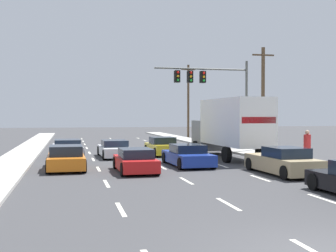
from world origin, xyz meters
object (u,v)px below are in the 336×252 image
(car_tan, at_px, (283,162))
(traffic_signal_mast, at_px, (206,83))
(box_truck, at_px, (230,125))
(pedestrian_near_corner, at_px, (307,147))
(car_yellow, at_px, (163,147))
(car_silver, at_px, (67,149))
(car_blue, at_px, (188,156))
(utility_pole_far, at_px, (188,100))
(car_orange, at_px, (66,158))
(car_white, at_px, (114,149))
(utility_pole_mid, at_px, (263,98))
(car_red, at_px, (135,161))

(car_tan, distance_m, traffic_signal_mast, 15.66)
(box_truck, xyz_separation_m, car_tan, (-0.24, -7.63, -1.58))
(box_truck, height_order, traffic_signal_mast, traffic_signal_mast)
(car_tan, bearing_deg, pedestrian_near_corner, 41.35)
(car_yellow, bearing_deg, car_silver, -174.44)
(car_blue, xyz_separation_m, utility_pole_far, (8.29, 29.61, 4.18))
(utility_pole_far, height_order, pedestrian_near_corner, utility_pole_far)
(traffic_signal_mast, height_order, pedestrian_near_corner, traffic_signal_mast)
(car_yellow, xyz_separation_m, car_blue, (-0.03, -6.71, -0.03))
(box_truck, bearing_deg, car_blue, -138.93)
(car_silver, distance_m, car_yellow, 6.60)
(car_orange, height_order, car_yellow, car_yellow)
(car_orange, height_order, utility_pole_far, utility_pole_far)
(box_truck, bearing_deg, traffic_signal_mast, 84.16)
(car_white, height_order, car_tan, car_tan)
(traffic_signal_mast, relative_size, pedestrian_near_corner, 4.24)
(box_truck, relative_size, traffic_signal_mast, 1.13)
(car_white, height_order, utility_pole_mid, utility_pole_mid)
(car_tan, bearing_deg, car_white, 124.01)
(traffic_signal_mast, bearing_deg, car_yellow, -139.68)
(car_white, bearing_deg, car_orange, -117.57)
(pedestrian_near_corner, bearing_deg, utility_pole_far, 86.14)
(car_orange, height_order, pedestrian_near_corner, pedestrian_near_corner)
(car_orange, xyz_separation_m, utility_pole_far, (14.88, 29.70, 4.15))
(car_tan, bearing_deg, car_red, 160.43)
(utility_pole_mid, bearing_deg, car_blue, -135.06)
(box_truck, bearing_deg, utility_pole_mid, 47.63)
(car_silver, xyz_separation_m, pedestrian_near_corner, (12.70, -8.10, 0.51))
(car_orange, height_order, utility_pole_mid, utility_pole_mid)
(car_red, xyz_separation_m, car_blue, (3.23, 2.00, -0.01))
(car_orange, distance_m, traffic_signal_mast, 16.03)
(traffic_signal_mast, bearing_deg, car_white, -150.02)
(car_tan, relative_size, traffic_signal_mast, 0.59)
(car_yellow, bearing_deg, traffic_signal_mast, 40.32)
(car_tan, height_order, utility_pole_mid, utility_pole_mid)
(utility_pole_far, xyz_separation_m, pedestrian_near_corner, (-2.14, -31.65, -3.65))
(car_silver, xyz_separation_m, box_truck, (10.27, -2.82, 1.60))
(utility_pole_far, bearing_deg, car_orange, -116.61)
(car_tan, bearing_deg, car_orange, 156.84)
(box_truck, bearing_deg, car_white, 159.74)
(car_red, distance_m, car_yellow, 9.30)
(car_silver, height_order, utility_pole_mid, utility_pole_mid)
(car_silver, relative_size, car_blue, 1.04)
(car_silver, xyz_separation_m, car_yellow, (6.57, 0.64, 0.00))
(car_silver, xyz_separation_m, utility_pole_mid, (15.06, 2.44, 3.64))
(car_white, relative_size, car_red, 1.13)
(car_blue, xyz_separation_m, utility_pole_mid, (8.52, 8.51, 3.67))
(car_red, xyz_separation_m, car_tan, (6.71, -2.39, 0.04))
(car_tan, height_order, utility_pole_far, utility_pole_far)
(car_orange, distance_m, car_red, 3.86)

